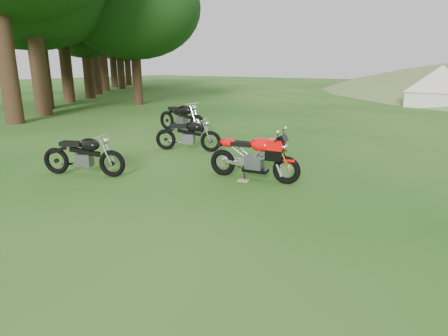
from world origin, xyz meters
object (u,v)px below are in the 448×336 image
Objects in this scene: sport_motorcycle at (254,153)px; vintage_moto_a at (83,154)px; plywood_board at (243,180)px; tent_left at (440,85)px; vintage_moto_b at (188,134)px; vintage_moto_d at (181,116)px.

sport_motorcycle is 1.03× the size of vintage_moto_a.
plywood_board is 18.46m from tent_left.
vintage_moto_b is 0.85× the size of vintage_moto_d.
sport_motorcycle is at bearing -86.50° from tent_left.
tent_left reaches higher than plywood_board.
plywood_board is at bearing -32.23° from vintage_moto_d.
tent_left is (1.58, 18.35, 1.21)m from plywood_board.
vintage_moto_a is (-3.16, -1.86, -0.09)m from sport_motorcycle.
vintage_moto_b is (-2.77, 1.49, 0.47)m from plywood_board.
plywood_board is at bearing 4.02° from vintage_moto_a.
vintage_moto_d is at bearing 143.17° from plywood_board.
vintage_moto_b is (-2.88, 1.28, -0.09)m from sport_motorcycle.
sport_motorcycle is at bearing -30.04° from vintage_moto_d.
sport_motorcycle is at bearing -46.80° from vintage_moto_b.
tent_left reaches higher than vintage_moto_d.
vintage_moto_d is at bearing 84.92° from vintage_moto_a.
vintage_moto_a reaches higher than plywood_board.
vintage_moto_b is (0.28, 3.14, -0.00)m from vintage_moto_a.
vintage_moto_a reaches higher than vintage_moto_b.
vintage_moto_a is at bearing -151.57° from plywood_board.
vintage_moto_d is at bearing 111.70° from vintage_moto_b.
vintage_moto_b is at bearing -96.33° from tent_left.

